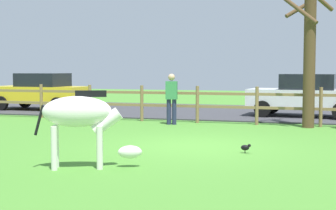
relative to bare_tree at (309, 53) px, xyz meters
The scene contains 9 objects.
ground_plane 5.73m from the bare_tree, 117.17° to the right, with size 60.00×60.00×0.00m, color #47842D.
parking_asphalt 5.68m from the bare_tree, 117.41° to the left, with size 28.00×7.40×0.05m, color #38383D.
paddock_fence 3.04m from the bare_tree, behind, with size 21.75×0.11×1.23m.
bare_tree is the anchor object (origin of this frame).
zebra 8.75m from the bare_tree, 114.99° to the right, with size 1.82×1.03×1.41m.
crow_on_grass 5.83m from the bare_tree, 101.50° to the right, with size 0.22×0.10×0.20m.
parked_car_white 3.50m from the bare_tree, 93.88° to the left, with size 4.14×2.18×1.56m.
parked_car_yellow 11.65m from the bare_tree, 164.64° to the left, with size 4.04×1.96×1.56m.
visitor_left_of_tree 4.47m from the bare_tree, behind, with size 0.39×0.27×1.64m.
Camera 1 is at (2.97, -11.42, 1.80)m, focal length 54.57 mm.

